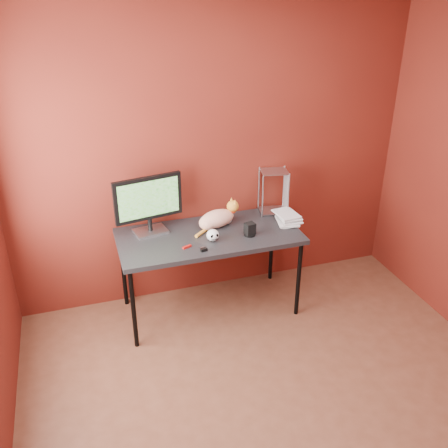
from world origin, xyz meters
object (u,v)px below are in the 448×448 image
object	(u,v)px
cat	(217,218)
skull_mug	(213,235)
monitor	(148,202)
desk	(209,239)
speaker	(250,230)
book_stack	(281,171)

from	to	relation	value
cat	skull_mug	distance (m)	0.26
monitor	desk	bearing A→B (deg)	-31.97
skull_mug	cat	bearing A→B (deg)	60.39
cat	speaker	world-z (taller)	cat
monitor	speaker	bearing A→B (deg)	-31.58
cat	speaker	bearing A→B (deg)	-63.62
cat	skull_mug	xyz separation A→B (m)	(-0.11, -0.23, -0.03)
book_stack	skull_mug	bearing A→B (deg)	-167.08
skull_mug	speaker	xyz separation A→B (m)	(0.32, -0.00, 0.00)
cat	skull_mug	size ratio (longest dim) A/B	4.30
monitor	book_stack	bearing A→B (deg)	-18.37
desk	skull_mug	world-z (taller)	skull_mug
monitor	cat	bearing A→B (deg)	-16.99
cat	desk	bearing A→B (deg)	-148.51
monitor	book_stack	xyz separation A→B (m)	(1.08, -0.15, 0.19)
monitor	book_stack	distance (m)	1.11
monitor	speaker	world-z (taller)	monitor
book_stack	monitor	bearing A→B (deg)	172.00
monitor	cat	distance (m)	0.60
cat	book_stack	distance (m)	0.66
speaker	book_stack	xyz separation A→B (m)	(0.32, 0.15, 0.42)
desk	monitor	world-z (taller)	monitor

